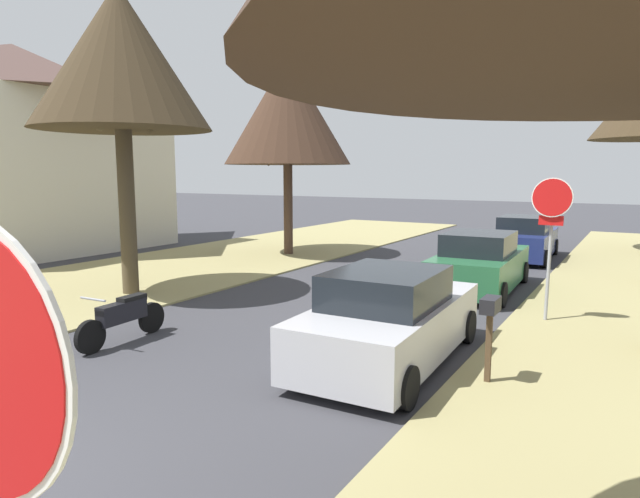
{
  "coord_description": "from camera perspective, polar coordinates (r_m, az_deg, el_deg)",
  "views": [
    {
      "loc": [
        5.95,
        -2.05,
        3.12
      ],
      "look_at": [
        -0.49,
        8.81,
        1.36
      ],
      "focal_mm": 30.75,
      "sensor_mm": 36.0,
      "label": 1
    }
  ],
  "objects": [
    {
      "name": "parked_motorcycle",
      "position": [
        10.8,
        -19.81,
        -6.65
      ],
      "size": [
        0.6,
        2.05,
        0.97
      ],
      "color": "black",
      "rests_on": "ground"
    },
    {
      "name": "street_tree_left_mid_a",
      "position": [
        14.93,
        -20.11,
        18.07
      ],
      "size": [
        4.36,
        4.36,
        7.59
      ],
      "color": "#4A3E2B",
      "rests_on": "grass_verge_left"
    },
    {
      "name": "house_backdrop_left",
      "position": [
        24.97,
        -28.82,
        9.32
      ],
      "size": [
        7.7,
        10.42,
        8.03
      ],
      "color": "beige",
      "rests_on": "ground"
    },
    {
      "name": "curbside_mailbox",
      "position": [
        8.42,
        17.27,
        -6.59
      ],
      "size": [
        0.22,
        0.44,
        1.27
      ],
      "color": "brown",
      "rests_on": "grass_verge_right"
    },
    {
      "name": "parked_sedan_green",
      "position": [
        15.11,
        16.28,
        -1.49
      ],
      "size": [
        2.07,
        4.46,
        1.57
      ],
      "color": "#28663D",
      "rests_on": "ground"
    },
    {
      "name": "stop_sign_far",
      "position": [
        12.21,
        22.91,
        2.99
      ],
      "size": [
        0.81,
        0.26,
        2.97
      ],
      "color": "#9EA0A5",
      "rests_on": "grass_verge_right"
    },
    {
      "name": "parked_sedan_silver",
      "position": [
        9.15,
        7.27,
        -7.29
      ],
      "size": [
        2.07,
        4.46,
        1.57
      ],
      "color": "#BCBCC1",
      "rests_on": "ground"
    },
    {
      "name": "street_tree_left_mid_b",
      "position": [
        20.89,
        -3.42,
        14.13
      ],
      "size": [
        4.71,
        4.71,
        7.3
      ],
      "color": "#4C372A",
      "rests_on": "grass_verge_left"
    },
    {
      "name": "parked_sedan_navy",
      "position": [
        21.17,
        20.5,
        0.95
      ],
      "size": [
        2.07,
        4.46,
        1.57
      ],
      "color": "navy",
      "rests_on": "ground"
    }
  ]
}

